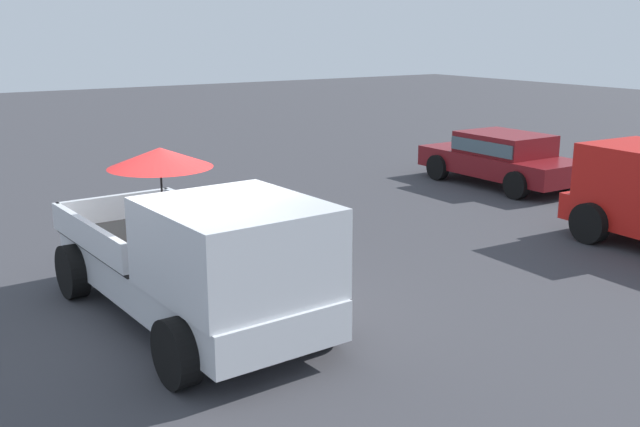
% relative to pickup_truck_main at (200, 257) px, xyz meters
% --- Properties ---
extents(ground_plane, '(80.00, 80.00, 0.00)m').
position_rel_pickup_truck_main_xyz_m(ground_plane, '(-0.44, -0.03, -0.99)').
color(ground_plane, '#38383D').
extents(pickup_truck_main, '(5.15, 2.48, 2.27)m').
position_rel_pickup_truck_main_xyz_m(pickup_truck_main, '(0.00, 0.00, 0.00)').
color(pickup_truck_main, black).
rests_on(pickup_truck_main, ground).
extents(parked_sedan_near, '(4.31, 2.00, 1.33)m').
position_rel_pickup_truck_main_xyz_m(parked_sedan_near, '(-4.39, 10.18, -0.25)').
color(parked_sedan_near, black).
rests_on(parked_sedan_near, ground).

